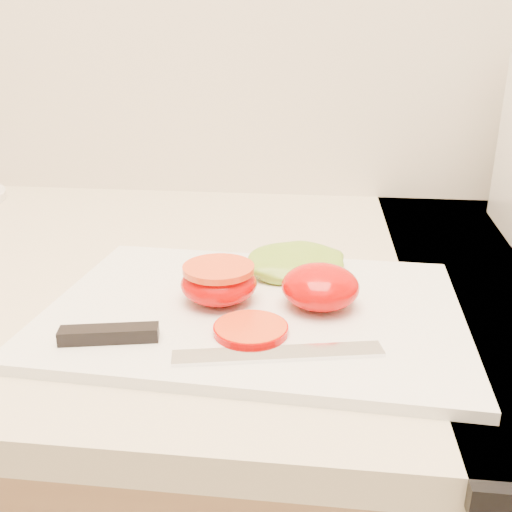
# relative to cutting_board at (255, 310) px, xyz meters

# --- Properties ---
(cutting_board) EXTENTS (0.39, 0.29, 0.01)m
(cutting_board) POSITION_rel_cutting_board_xyz_m (0.00, 0.00, 0.00)
(cutting_board) COLOR silver
(cutting_board) RESTS_ON counter
(tomato_half_dome) EXTENTS (0.07, 0.07, 0.04)m
(tomato_half_dome) POSITION_rel_cutting_board_xyz_m (0.06, 0.00, 0.02)
(tomato_half_dome) COLOR #CA0000
(tomato_half_dome) RESTS_ON cutting_board
(tomato_half_cut) EXTENTS (0.07, 0.07, 0.04)m
(tomato_half_cut) POSITION_rel_cutting_board_xyz_m (-0.03, 0.00, 0.02)
(tomato_half_cut) COLOR #CA0000
(tomato_half_cut) RESTS_ON cutting_board
(tomato_slice_0) EXTENTS (0.06, 0.06, 0.01)m
(tomato_slice_0) POSITION_rel_cutting_board_xyz_m (0.00, -0.05, 0.01)
(tomato_slice_0) COLOR #E54716
(tomato_slice_0) RESTS_ON cutting_board
(lettuce_leaf_0) EXTENTS (0.13, 0.12, 0.02)m
(lettuce_leaf_0) POSITION_rel_cutting_board_xyz_m (0.04, 0.08, 0.02)
(lettuce_leaf_0) COLOR #7BA72C
(lettuce_leaf_0) RESTS_ON cutting_board
(knife) EXTENTS (0.26, 0.06, 0.01)m
(knife) POSITION_rel_cutting_board_xyz_m (-0.06, -0.08, 0.01)
(knife) COLOR silver
(knife) RESTS_ON cutting_board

